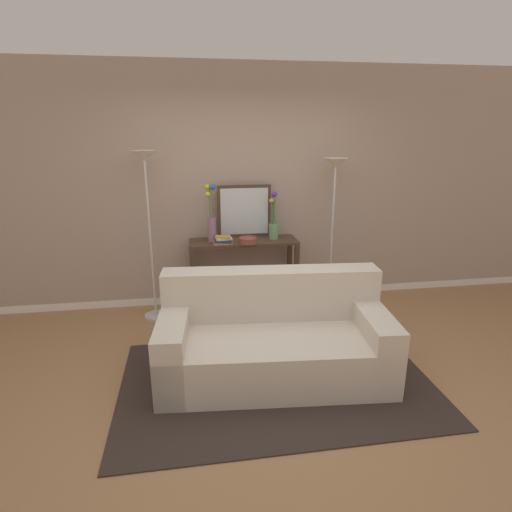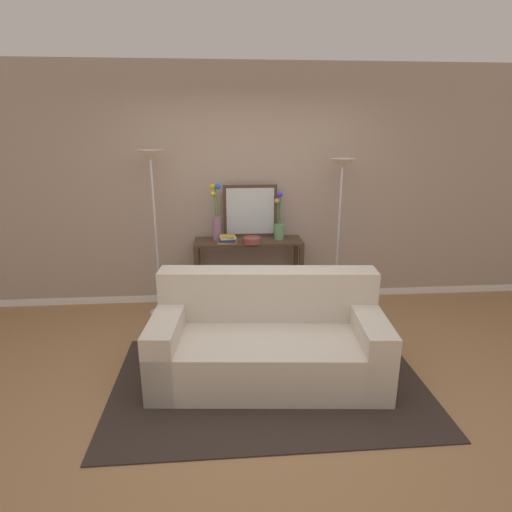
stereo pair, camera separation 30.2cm
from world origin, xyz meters
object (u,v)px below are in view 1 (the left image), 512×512
Objects in this scene: wall_mirror at (244,211)px; book_row_under_console at (219,305)px; vase_short_flowers at (274,223)px; fruit_bowl at (248,240)px; vase_tall_flowers at (211,220)px; floor_lamp_left at (147,189)px; console_table at (244,262)px; book_stack at (223,240)px; floor_lamp_right at (334,192)px; couch at (274,341)px.

wall_mirror reaches higher than book_row_under_console.
fruit_bowl is at bearing -155.46° from vase_short_flowers.
vase_tall_flowers is 0.72m from vase_short_flowers.
vase_short_flowers reaches higher than fruit_bowl.
console_table is at bearing 3.52° from floor_lamp_left.
book_stack is (0.79, -0.04, -0.58)m from floor_lamp_left.
floor_lamp_left is 0.98m from book_stack.
vase_short_flowers reaches higher than book_stack.
vase_short_flowers is (0.32, -0.15, -0.12)m from wall_mirror.
console_table is 0.40m from book_stack.
fruit_bowl is (1.07, -0.07, -0.58)m from floor_lamp_left.
wall_mirror is (-1.00, 0.23, -0.23)m from floor_lamp_right.
vase_short_flowers is 0.63m from book_stack.
fruit_bowl is (-0.00, -0.30, -0.27)m from wall_mirror.
console_table is at bearing -0.00° from book_row_under_console.
vase_short_flowers is (0.28, 1.43, 0.73)m from couch.
console_table is at bearing -2.44° from vase_tall_flowers.
floor_lamp_right is at bearing 3.73° from fruit_bowl.
console_table is 0.66× the size of floor_lamp_left.
couch is 1.79m from wall_mirror.
couch is 1.63m from vase_short_flowers.
floor_lamp_right reaches higher than wall_mirror.
floor_lamp_left is at bearing 176.84° from book_stack.
book_stack reaches higher than couch.
floor_lamp_left is 2.86× the size of vase_tall_flowers.
vase_short_flowers is at bearing 2.81° from console_table.
vase_short_flowers is 0.39m from fruit_bowl.
vase_short_flowers is at bearing 79.08° from couch.
vase_short_flowers is 1.18m from book_row_under_console.
console_table is 1.90× the size of vase_tall_flowers.
fruit_bowl is at bearing -90.11° from wall_mirror.
floor_lamp_right is (1.04, -0.06, 0.80)m from console_table.
wall_mirror reaches higher than vase_short_flowers.
couch is 9.73× the size of fruit_bowl.
vase_short_flowers is 2.47× the size of book_stack.
floor_lamp_right reaches higher than fruit_bowl.
wall_mirror reaches higher than fruit_bowl.
couch is 1.14× the size of floor_lamp_right.
book_row_under_console is (0.06, -0.02, -1.04)m from vase_tall_flowers.
console_table is at bearing 176.49° from floor_lamp_right.
wall_mirror is at bearing 167.04° from floor_lamp_right.
floor_lamp_left is 9.03× the size of fruit_bowl.
console_table reaches higher than book_row_under_console.
vase_short_flowers is at bearing 24.54° from fruit_bowl.
floor_lamp_left reaches higher than book_stack.
fruit_bowl is (0.39, -0.14, -0.21)m from vase_tall_flowers.
vase_short_flowers is at bearing 1.53° from book_row_under_console.
vase_short_flowers is at bearing 3.34° from floor_lamp_left.
couch is 2.10m from floor_lamp_left.
book_stack is (-0.60, -0.12, -0.15)m from vase_short_flowers.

